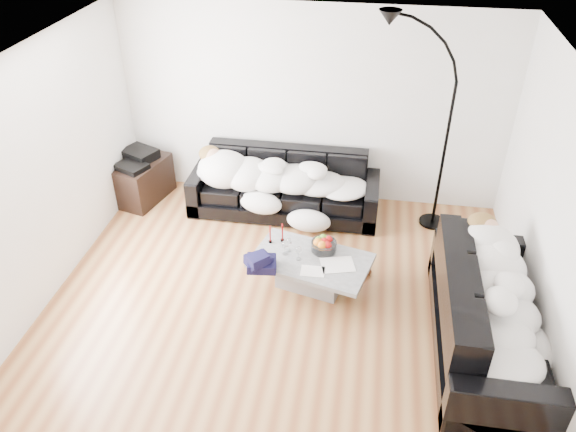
% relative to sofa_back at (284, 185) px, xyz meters
% --- Properties ---
extents(ground, '(5.00, 5.00, 0.00)m').
position_rel_sofa_back_xyz_m(ground, '(0.29, -1.75, -0.40)').
color(ground, brown).
rests_on(ground, ground).
extents(wall_back, '(5.00, 0.02, 2.60)m').
position_rel_sofa_back_xyz_m(wall_back, '(0.29, 0.50, 0.90)').
color(wall_back, silver).
rests_on(wall_back, ground).
extents(wall_left, '(0.02, 4.50, 2.60)m').
position_rel_sofa_back_xyz_m(wall_left, '(-2.21, -1.75, 0.90)').
color(wall_left, silver).
rests_on(wall_left, ground).
extents(wall_right, '(0.02, 4.50, 2.60)m').
position_rel_sofa_back_xyz_m(wall_right, '(2.79, -1.75, 0.90)').
color(wall_right, silver).
rests_on(wall_right, ground).
extents(ceiling, '(5.00, 5.00, 0.00)m').
position_rel_sofa_back_xyz_m(ceiling, '(0.29, -1.75, 2.20)').
color(ceiling, white).
rests_on(ceiling, ground).
extents(sofa_back, '(2.45, 0.85, 0.80)m').
position_rel_sofa_back_xyz_m(sofa_back, '(0.00, 0.00, 0.00)').
color(sofa_back, black).
rests_on(sofa_back, ground).
extents(sofa_right, '(0.96, 2.24, 0.91)m').
position_rel_sofa_back_xyz_m(sofa_right, '(2.34, -2.09, 0.05)').
color(sofa_right, black).
rests_on(sofa_right, ground).
extents(sleeper_back, '(2.08, 0.72, 0.42)m').
position_rel_sofa_back_xyz_m(sleeper_back, '(0.00, -0.05, 0.23)').
color(sleeper_back, white).
rests_on(sleeper_back, sofa_back).
extents(sleeper_right, '(0.81, 1.92, 0.47)m').
position_rel_sofa_back_xyz_m(sleeper_right, '(2.34, -2.09, 0.25)').
color(sleeper_right, white).
rests_on(sleeper_right, sofa_right).
extents(teal_cushion, '(0.42, 0.38, 0.20)m').
position_rel_sofa_back_xyz_m(teal_cushion, '(2.28, -1.39, 0.32)').
color(teal_cushion, '#0A4932').
rests_on(teal_cushion, sofa_right).
extents(coffee_table, '(1.40, 1.02, 0.37)m').
position_rel_sofa_back_xyz_m(coffee_table, '(0.55, -1.45, -0.22)').
color(coffee_table, '#939699').
rests_on(coffee_table, ground).
extents(fruit_bowl, '(0.34, 0.34, 0.17)m').
position_rel_sofa_back_xyz_m(fruit_bowl, '(0.66, -1.27, 0.05)').
color(fruit_bowl, white).
rests_on(fruit_bowl, coffee_table).
extents(wine_glass_a, '(0.07, 0.07, 0.16)m').
position_rel_sofa_back_xyz_m(wine_glass_a, '(0.28, -1.35, 0.05)').
color(wine_glass_a, white).
rests_on(wine_glass_a, coffee_table).
extents(wine_glass_b, '(0.08, 0.08, 0.17)m').
position_rel_sofa_back_xyz_m(wine_glass_b, '(0.25, -1.41, 0.05)').
color(wine_glass_b, white).
rests_on(wine_glass_b, coffee_table).
extents(wine_glass_c, '(0.08, 0.08, 0.17)m').
position_rel_sofa_back_xyz_m(wine_glass_c, '(0.41, -1.48, 0.05)').
color(wine_glass_c, white).
rests_on(wine_glass_c, coffee_table).
extents(candle_left, '(0.05, 0.05, 0.22)m').
position_rel_sofa_back_xyz_m(candle_left, '(0.05, -1.23, 0.08)').
color(candle_left, maroon).
rests_on(candle_left, coffee_table).
extents(candle_right, '(0.04, 0.04, 0.23)m').
position_rel_sofa_back_xyz_m(candle_right, '(0.18, -1.18, 0.08)').
color(candle_right, maroon).
rests_on(candle_right, coffee_table).
extents(newspaper_a, '(0.41, 0.35, 0.01)m').
position_rel_sofa_back_xyz_m(newspaper_a, '(0.84, -1.51, -0.03)').
color(newspaper_a, silver).
rests_on(newspaper_a, coffee_table).
extents(newspaper_b, '(0.26, 0.19, 0.01)m').
position_rel_sofa_back_xyz_m(newspaper_b, '(0.59, -1.66, -0.03)').
color(newspaper_b, silver).
rests_on(newspaper_b, coffee_table).
extents(navy_jacket, '(0.41, 0.38, 0.16)m').
position_rel_sofa_back_xyz_m(navy_jacket, '(0.04, -1.74, 0.13)').
color(navy_jacket, black).
rests_on(navy_jacket, coffee_table).
extents(shoes, '(0.51, 0.43, 0.10)m').
position_rel_sofa_back_xyz_m(shoes, '(0.95, -1.24, -0.35)').
color(shoes, '#472311').
rests_on(shoes, ground).
extents(av_cabinet, '(0.75, 0.93, 0.56)m').
position_rel_sofa_back_xyz_m(av_cabinet, '(-2.00, 0.01, -0.12)').
color(av_cabinet, black).
rests_on(av_cabinet, ground).
extents(stereo, '(0.54, 0.49, 0.13)m').
position_rel_sofa_back_xyz_m(stereo, '(-2.00, 0.01, 0.23)').
color(stereo, black).
rests_on(stereo, av_cabinet).
extents(floor_lamp, '(0.91, 0.66, 2.34)m').
position_rel_sofa_back_xyz_m(floor_lamp, '(1.95, 0.02, 0.77)').
color(floor_lamp, black).
rests_on(floor_lamp, ground).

